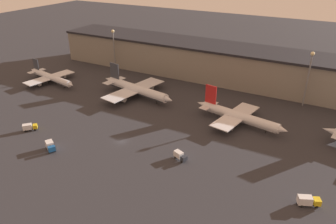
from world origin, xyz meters
TOP-DOWN VIEW (x-y plane):
  - ground at (0.00, 0.00)m, footprint 600.00×600.00m
  - terminal_building at (0.00, 83.23)m, footprint 186.11×27.19m
  - airplane_0 at (-71.44, 32.56)m, footprint 40.11×29.08m
  - airplane_1 at (-19.03, 39.08)m, footprint 46.14×37.12m
  - airplane_2 at (34.83, 35.53)m, footprint 42.34×29.63m
  - service_vehicle_0 at (25.30, -0.10)m, footprint 5.61×3.83m
  - service_vehicle_1 at (67.99, -3.35)m, footprint 6.72×4.67m
  - service_vehicle_2 at (-19.31, -17.47)m, footprint 5.86×4.82m
  - service_vehicle_3 at (-37.95, -10.97)m, footprint 5.41×5.51m
  - lamp_post_0 at (-53.61, 67.89)m, footprint 1.80×1.80m
  - lamp_post_1 at (56.27, 67.89)m, footprint 1.80×1.80m

SIDE VIEW (x-z plane):
  - ground at x=0.00m, z-range 0.00..0.00m
  - service_vehicle_0 at x=25.30m, z-range 0.19..3.02m
  - service_vehicle_3 at x=-37.95m, z-range 0.19..3.05m
  - service_vehicle_1 at x=67.99m, z-range 0.20..3.31m
  - service_vehicle_2 at x=-19.31m, z-range 0.18..3.37m
  - airplane_0 at x=-71.44m, z-range -2.48..8.68m
  - airplane_2 at x=34.83m, z-range -3.46..10.41m
  - airplane_1 at x=-19.03m, z-range -3.29..11.10m
  - terminal_building at x=0.00m, z-range 0.04..19.39m
  - lamp_post_0 at x=-53.61m, z-range 3.38..28.01m
  - lamp_post_1 at x=56.27m, z-range 3.46..29.65m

